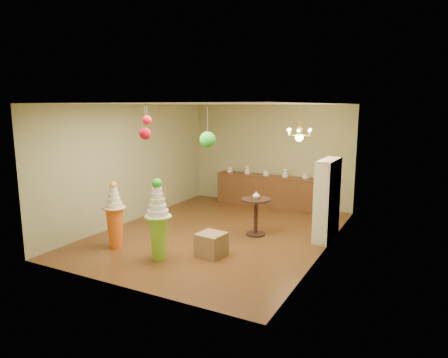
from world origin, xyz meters
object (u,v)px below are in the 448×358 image
at_px(pedestal_green, 158,227).
at_px(sideboard, 266,190).
at_px(pedestal_orange, 115,222).
at_px(round_table, 256,212).

bearing_deg(pedestal_green, sideboard, 87.17).
bearing_deg(pedestal_orange, pedestal_green, -4.68).
relative_size(pedestal_orange, sideboard, 0.47).
distance_m(pedestal_green, pedestal_orange, 1.20).
xyz_separation_m(pedestal_green, round_table, (1.08, 2.26, -0.10)).
height_order(sideboard, round_table, sideboard).
distance_m(sideboard, round_table, 2.82).
xyz_separation_m(pedestal_orange, round_table, (2.27, 2.16, -0.01)).
xyz_separation_m(pedestal_green, pedestal_orange, (-1.20, 0.10, -0.09)).
distance_m(pedestal_orange, sideboard, 5.06).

